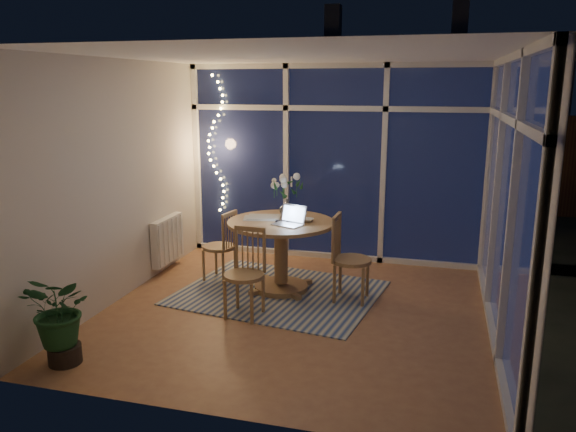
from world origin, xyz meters
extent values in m
plane|color=#905A3F|center=(0.00, 0.00, 0.00)|extent=(4.00, 4.00, 0.00)
plane|color=white|center=(0.00, 0.00, 2.60)|extent=(4.00, 4.00, 0.00)
cube|color=beige|center=(0.00, 2.00, 1.30)|extent=(4.00, 0.04, 2.60)
cube|color=beige|center=(0.00, -2.00, 1.30)|extent=(4.00, 0.04, 2.60)
cube|color=beige|center=(-2.00, 0.00, 1.30)|extent=(0.04, 4.00, 2.60)
cube|color=beige|center=(2.00, 0.00, 1.30)|extent=(0.04, 4.00, 2.60)
cube|color=white|center=(0.00, 1.96, 1.30)|extent=(4.00, 0.10, 2.60)
cube|color=white|center=(1.96, 0.00, 1.30)|extent=(0.10, 4.00, 2.60)
cube|color=silver|center=(-1.94, 0.90, 0.40)|extent=(0.10, 0.70, 0.58)
cube|color=black|center=(0.50, 5.00, -0.06)|extent=(12.00, 6.00, 0.10)
cube|color=#3D1F16|center=(0.00, 5.50, 0.90)|extent=(11.00, 0.08, 1.80)
cube|color=#363740|center=(0.30, 8.50, 2.20)|extent=(7.00, 3.00, 2.20)
sphere|color=black|center=(-0.80, 3.40, 0.45)|extent=(0.90, 0.90, 0.90)
cube|color=beige|center=(-0.34, 0.46, 0.01)|extent=(2.40, 2.04, 0.01)
cylinder|color=#956443|center=(-0.34, 0.56, 0.41)|extent=(1.38, 1.38, 0.83)
cube|color=#956443|center=(-1.16, 0.72, 0.44)|extent=(0.47, 0.47, 0.88)
cube|color=#956443|center=(0.49, 0.46, 0.49)|extent=(0.47, 0.47, 0.98)
cube|color=#956443|center=(-0.50, -0.26, 0.47)|extent=(0.47, 0.47, 0.93)
imported|color=silver|center=(-0.34, 0.85, 0.93)|extent=(0.23, 0.23, 0.21)
imported|color=silver|center=(-0.05, 0.62, 0.85)|extent=(0.17, 0.17, 0.04)
cube|color=beige|center=(-0.61, 0.65, 0.83)|extent=(0.42, 0.35, 0.01)
cube|color=black|center=(-0.33, 0.54, 0.83)|extent=(0.13, 0.09, 0.01)
imported|color=#184420|center=(-1.65, -1.60, 0.38)|extent=(0.63, 0.58, 0.76)
camera|label=1|loc=(1.35, -5.34, 2.33)|focal=35.00mm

